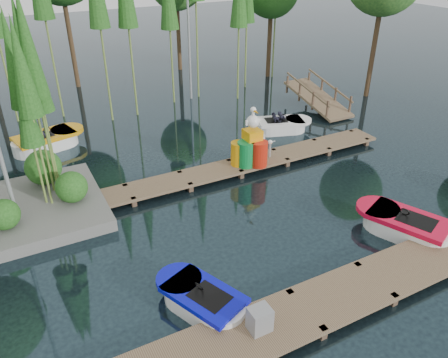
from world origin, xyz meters
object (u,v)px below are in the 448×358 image
boat_yellow_far (47,141)px  yellow_barrel (239,154)px  drum_cluster (253,147)px  boat_red (405,226)px  boat_blue (202,301)px  utility_cabinet (260,319)px

boat_yellow_far → yellow_barrel: 8.17m
yellow_barrel → drum_cluster: size_ratio=0.40×
yellow_barrel → boat_red: bearing=-66.8°
boat_blue → drum_cluster: size_ratio=1.24×
boat_blue → utility_cabinet: utility_cabinet is taller
boat_blue → drum_cluster: 7.21m
yellow_barrel → drum_cluster: bearing=-16.6°
yellow_barrel → drum_cluster: (0.53, -0.16, 0.20)m
boat_yellow_far → utility_cabinet: 12.75m
boat_yellow_far → yellow_barrel: (6.04, -5.48, 0.43)m
boat_yellow_far → drum_cluster: 8.68m
boat_yellow_far → utility_cabinet: (2.62, -12.48, 0.27)m
drum_cluster → yellow_barrel: bearing=163.4°
boat_blue → drum_cluster: drum_cluster is taller
boat_red → boat_yellow_far: (-8.48, 11.18, 0.04)m
boat_red → yellow_barrel: (-2.44, 5.70, 0.47)m
boat_blue → yellow_barrel: yellow_barrel is taller
boat_red → yellow_barrel: yellow_barrel is taller
utility_cabinet → yellow_barrel: (3.43, 7.00, 0.15)m
boat_blue → utility_cabinet: bearing=-85.4°
boat_yellow_far → yellow_barrel: boat_yellow_far is taller
boat_red → drum_cluster: bearing=85.9°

